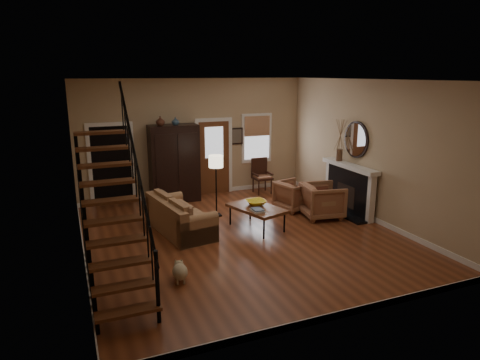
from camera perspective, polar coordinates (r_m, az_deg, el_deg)
name	(u,v)px	position (r m, az deg, el deg)	size (l,w,h in m)	color
room	(199,155)	(10.40, -5.49, 3.33)	(7.00, 7.33, 3.30)	brown
staircase	(111,193)	(6.99, -16.80, -1.73)	(0.94, 2.80, 3.20)	brown
fireplace	(350,184)	(11.04, 14.50, -0.51)	(0.33, 1.95, 2.30)	black
armoire	(174,164)	(11.73, -8.76, 2.19)	(1.30, 0.60, 2.10)	black
vase_a	(160,121)	(11.37, -10.58, 7.74)	(0.24, 0.24, 0.25)	#4C2619
vase_b	(175,121)	(11.46, -8.61, 7.77)	(0.20, 0.20, 0.21)	#334C60
sofa	(180,216)	(9.57, -7.99, -4.72)	(0.86, 2.00, 0.74)	#9D6E47
coffee_table	(257,218)	(9.72, 2.24, -5.03)	(0.77, 1.32, 0.51)	brown
bowl	(256,202)	(9.77, 2.15, -3.01)	(0.45, 0.45, 0.11)	yellow
books	(257,210)	(9.32, 2.35, -4.03)	(0.24, 0.33, 0.06)	beige
armchair_left	(322,201)	(10.57, 10.92, -2.74)	(0.90, 0.92, 0.84)	brown
armchair_right	(294,195)	(11.08, 7.21, -2.06)	(0.80, 0.82, 0.75)	brown
floor_lamp	(216,186)	(10.41, -3.19, -0.82)	(0.35, 0.35, 1.52)	black
side_chair	(262,176)	(12.49, 2.99, 0.52)	(0.54, 0.54, 1.02)	#321810
dog	(180,273)	(7.44, -8.00, -12.17)	(0.26, 0.44, 0.32)	#CAB48A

